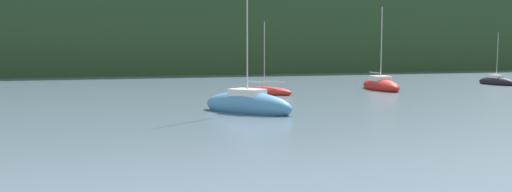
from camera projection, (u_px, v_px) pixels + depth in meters
The scene contains 6 objects.
wooded_hillside at pixel (78, 37), 103.81m from camera, with size 352.00×47.29×33.76m.
sailboat_far_1 at pixel (380, 86), 52.48m from camera, with size 3.73×8.13×9.29m.
sailboat_far_6 at pixel (247, 105), 32.76m from camera, with size 5.80×7.05×10.93m.
sailboat_far_7 at pixel (496, 82), 60.60m from camera, with size 1.69×5.42×6.80m.
sailboat_far_8 at pixel (264, 92), 46.35m from camera, with size 5.35×4.73×7.18m.
mooring_buoy_near at pixel (213, 102), 39.43m from camera, with size 0.52×0.52×0.52m, color red.
Camera 1 is at (-5.86, 34.38, 4.01)m, focal length 34.34 mm.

